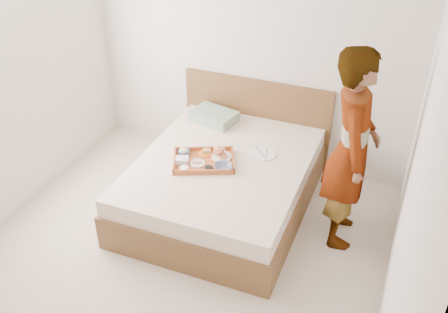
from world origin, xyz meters
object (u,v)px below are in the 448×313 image
at_px(bed, 223,183).
at_px(person, 351,150).
at_px(dinner_plate, 263,154).
at_px(tray, 204,160).

relative_size(bed, person, 1.09).
xyz_separation_m(bed, dinner_plate, (0.31, 0.25, 0.27)).
bearing_deg(bed, tray, -147.82).
height_order(dinner_plate, person, person).
xyz_separation_m(bed, tray, (-0.16, -0.10, 0.29)).
height_order(bed, person, person).
distance_m(dinner_plate, person, 0.95).
bearing_deg(tray, person, -18.80).
height_order(tray, person, person).
xyz_separation_m(tray, dinner_plate, (0.47, 0.35, -0.02)).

